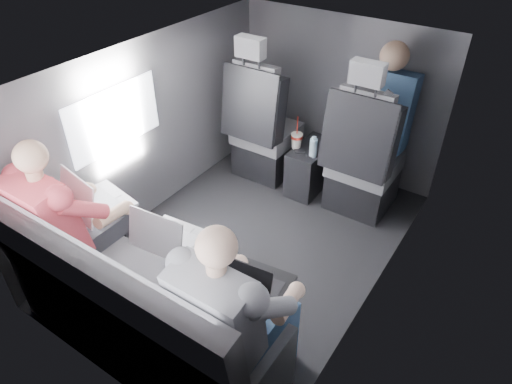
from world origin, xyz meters
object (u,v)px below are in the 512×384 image
Objects in this scene: rear_bench at (140,313)px; laptop_silver at (169,236)px; passenger_rear_left at (72,222)px; passenger_rear_right at (236,312)px; front_seat_left at (263,134)px; front_seat_right at (362,166)px; center_console at (310,167)px; soda_cup at (297,140)px; water_bottle at (313,148)px; passenger_front_right at (384,111)px; laptop_black at (247,282)px; laptop_white at (94,199)px.

laptop_silver is (-0.02, 0.30, 0.32)m from rear_bench.
passenger_rear_left reaches higher than passenger_rear_right.
front_seat_left is 1.00× the size of front_seat_right.
soda_cup is (-0.10, -0.09, 0.27)m from center_console.
center_console is at bearing 5.07° from front_seat_left.
front_seat_right is 1.07× the size of passenger_rear_left.
water_bottle is 0.15× the size of passenger_rear_right.
soda_cup is 0.78× the size of laptop_silver.
soda_cup is 0.24× the size of passenger_rear_right.
laptop_silver is (0.43, -1.60, 0.23)m from front_seat_left.
center_console is 0.76m from passenger_front_right.
laptop_silver is 0.42× the size of passenger_front_right.
passenger_front_right is (1.04, 2.06, 0.14)m from passenger_rear_left.
water_bottle is 1.79m from passenger_rear_right.
rear_bench is 0.66m from passenger_rear_right.
passenger_front_right reaches higher than passenger_rear_left.
center_console is (-0.45, 0.04, -0.20)m from front_seat_right.
rear_bench is at bearing -86.45° from laptop_silver.
laptop_black is at bearing 107.94° from passenger_rear_right.
laptop_black reaches higher than soda_cup.
center_console is 1.98m from passenger_rear_left.
passenger_rear_left is at bearing -79.64° from laptop_white.
front_seat_left is at bearing 86.04° from passenger_rear_left.
laptop_silver is at bearing -74.91° from front_seat_left.
laptop_white is 1.14m from laptop_black.
laptop_white is at bearing 100.36° from passenger_rear_left.
front_seat_right is at bearing 73.67° from laptop_silver.
passenger_rear_left is at bearing -179.99° from passenger_rear_right.
laptop_black is (0.54, -0.05, 0.00)m from laptop_silver.
center_console is 0.40× the size of passenger_rear_left.
soda_cup is at bearing -139.29° from center_console.
laptop_silver is 0.91× the size of laptop_black.
passenger_rear_left reaches higher than laptop_black.
soda_cup is 0.69× the size of laptop_white.
water_bottle is at bearing 69.30° from passenger_rear_left.
passenger_front_right is at bearing 77.73° from rear_bench.
center_console is at bearing 119.69° from water_bottle.
passenger_rear_right is (0.68, -1.76, 0.14)m from soda_cup.
center_console is at bearing 107.30° from laptop_black.
laptop_black is at bearing -4.83° from laptop_silver.
rear_bench is 0.75m from laptop_white.
soda_cup is 0.24× the size of passenger_rear_left.
passenger_rear_right is at bearing 9.44° from rear_bench.
laptop_white is at bearing -120.04° from passenger_front_right.
passenger_rear_left is 2.32m from passenger_front_right.
soda_cup is (-0.55, -0.05, 0.07)m from front_seat_right.
water_bottle is at bearing 106.17° from laptop_black.
center_console is at bearing 40.71° from soda_cup.
center_console is 1.81m from laptop_white.
rear_bench is (-0.45, -1.90, -0.09)m from front_seat_right.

